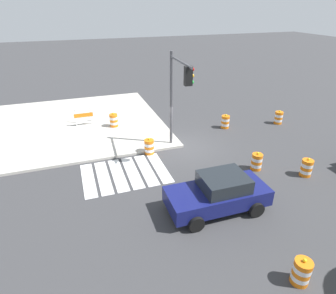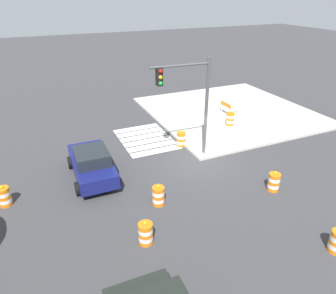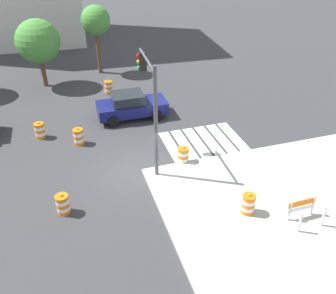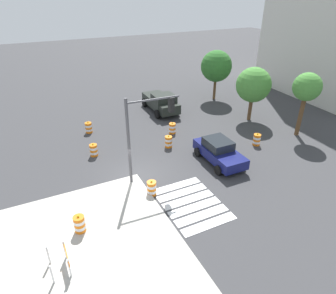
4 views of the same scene
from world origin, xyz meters
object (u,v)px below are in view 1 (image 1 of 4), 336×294
Objects in this scene: traffic_barrel_near_corner at (149,147)px; traffic_barrel_median_near at (301,272)px; traffic_barrel_median_far at (257,162)px; sports_car at (218,193)px; traffic_barrel_crosswalk_end at (225,122)px; traffic_light_pole at (178,88)px; traffic_barrel_far_curb at (278,118)px; construction_barricade at (84,117)px; traffic_barrel_lane_center at (306,168)px; traffic_barrel_on_sidewalk at (114,120)px.

traffic_barrel_near_corner and traffic_barrel_median_near have the same top height.
traffic_barrel_median_near is at bearing 66.58° from traffic_barrel_median_far.
traffic_barrel_crosswalk_end is (-4.71, -7.75, -0.36)m from sports_car.
sports_car is at bearing 88.39° from traffic_light_pole.
traffic_barrel_crosswalk_end and traffic_barrel_far_curb have the same top height.
traffic_barrel_near_corner is 6.43m from construction_barricade.
traffic_barrel_crosswalk_end is 1.00× the size of traffic_barrel_median_far.
traffic_barrel_lane_center is 14.60m from construction_barricade.
traffic_barrel_lane_center is 12.49m from traffic_barrel_on_sidewalk.
construction_barricade is (4.67, -11.31, -0.09)m from sports_car.
traffic_barrel_near_corner is at bearing 7.89° from traffic_barrel_far_curb.
traffic_light_pole is at bearing -42.89° from traffic_barrel_median_far.
construction_barricade is (8.16, -9.08, 0.27)m from traffic_barrel_median_far.
traffic_barrel_median_near is 0.19× the size of traffic_light_pole.
traffic_barrel_median_near is at bearing 54.53° from traffic_barrel_far_curb.
traffic_barrel_crosswalk_end is at bearing -152.16° from traffic_light_pole.
traffic_light_pole is (5.38, -4.47, 3.46)m from traffic_barrel_lane_center.
construction_barricade is at bearing -67.55° from sports_car.
traffic_barrel_median_near is (-2.16, 9.88, 0.00)m from traffic_barrel_near_corner.
traffic_barrel_crosswalk_end and traffic_barrel_median_near have the same top height.
traffic_light_pole reaches higher than sports_car.
construction_barricade is (10.20, -10.44, 0.27)m from traffic_barrel_lane_center.
traffic_barrel_on_sidewalk reaches higher than traffic_barrel_median_near.
traffic_barrel_on_sidewalk is at bearing -73.67° from traffic_barrel_near_corner.
sports_car is 3.33× the size of construction_barricade.
traffic_barrel_far_curb is (-8.05, -11.30, 0.00)m from traffic_barrel_median_near.
traffic_barrel_crosswalk_end is 4.12m from traffic_barrel_far_curb.
traffic_barrel_lane_center is at bearing 134.34° from construction_barricade.
traffic_barrel_median_far is 2.45m from traffic_barrel_lane_center.
traffic_light_pole is at bearing -91.61° from sports_car.
traffic_light_pole is at bearing 128.92° from construction_barricade.
traffic_light_pole is (-2.87, 4.91, 3.31)m from traffic_barrel_on_sidewalk.
traffic_light_pole is (-0.15, -5.34, 3.10)m from sports_car.
traffic_barrel_far_curb is at bearing -136.94° from traffic_barrel_median_far.
traffic_barrel_near_corner is at bearing -15.52° from traffic_light_pole.
traffic_barrel_lane_center is (-2.04, 1.36, 0.00)m from traffic_barrel_median_far.
construction_barricade is (1.95, -1.07, 0.12)m from traffic_barrel_on_sidewalk.
traffic_barrel_on_sidewalk is 2.23m from construction_barricade.
construction_barricade is at bearing -17.03° from traffic_barrel_far_curb.
traffic_barrel_median_far is at bearing 144.19° from traffic_barrel_near_corner.
construction_barricade is at bearing -51.08° from traffic_light_pole.
sports_car reaches higher than traffic_barrel_crosswalk_end.
sports_car is at bearing 58.67° from traffic_barrel_crosswalk_end.
traffic_barrel_lane_center is (-5.53, -0.87, -0.36)m from sports_car.
construction_barricade reaches higher than traffic_barrel_lane_center.
sports_car is 10.60m from traffic_barrel_on_sidewalk.
traffic_barrel_median_near and traffic_barrel_lane_center have the same top height.
traffic_barrel_far_curb is at bearing -167.93° from traffic_light_pole.
traffic_light_pole is at bearing 27.84° from traffic_barrel_crosswalk_end.
traffic_barrel_far_curb is at bearing -140.74° from sports_car.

